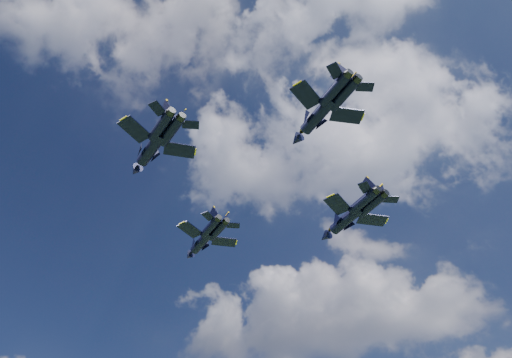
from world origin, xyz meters
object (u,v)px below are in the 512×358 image
Objects in this scene: jet_left at (150,150)px; jet_slot at (316,117)px; jet_lead at (201,242)px; jet_right at (345,220)px.

jet_slot is at bearing -44.58° from jet_left.
jet_lead reaches higher than jet_left.
jet_lead is at bearing 43.51° from jet_left.
jet_left is at bearing 138.76° from jet_slot.
jet_slot reaches higher than jet_left.
jet_left is (2.92, -26.34, -1.50)m from jet_lead.
jet_slot is at bearing -88.79° from jet_lead.
jet_lead is 26.54m from jet_left.
jet_right is at bearing -47.70° from jet_lead.
jet_lead is at bearing 131.64° from jet_right.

